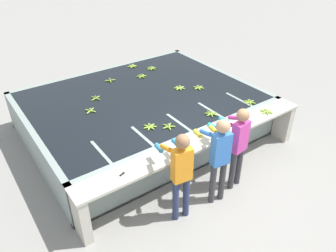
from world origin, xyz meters
name	(u,v)px	position (x,y,z in m)	size (l,w,h in m)	color
ground_plane	(208,184)	(0.00, 0.00, 0.00)	(80.00, 80.00, 0.00)	gray
wash_tank	(142,113)	(0.00, 2.42, 0.46)	(5.12, 3.97, 0.94)	gray
work_ledge	(202,151)	(0.00, 0.23, 0.68)	(5.12, 0.45, 0.94)	#B7B2A3
worker_0	(181,169)	(-0.92, -0.30, 1.03)	(0.47, 0.74, 1.70)	navy
worker_1	(219,154)	(-0.15, -0.36, 1.04)	(0.48, 0.74, 1.72)	#38383D
worker_2	(238,141)	(0.39, -0.27, 1.02)	(0.46, 0.73, 1.69)	#38383D
banana_bunch_floating_0	(211,113)	(0.74, 0.84, 0.95)	(0.28, 0.28, 0.08)	#75A333
banana_bunch_floating_1	(168,126)	(-0.27, 0.94, 0.95)	(0.26, 0.28, 0.08)	#7FAD33
banana_bunch_floating_2	(151,68)	(1.06, 3.62, 0.95)	(0.28, 0.28, 0.08)	#75A333
banana_bunch_floating_3	(249,102)	(1.78, 0.72, 0.95)	(0.28, 0.26, 0.08)	#8CB738
banana_bunch_floating_4	(90,111)	(-1.26, 2.41, 0.95)	(0.25, 0.25, 0.08)	#8CB738
banana_bunch_floating_5	(96,98)	(-0.92, 2.87, 0.95)	(0.27, 0.27, 0.08)	#75A333
banana_bunch_floating_6	(179,88)	(0.95, 2.20, 0.95)	(0.28, 0.28, 0.08)	#9EC642
banana_bunch_floating_7	(110,80)	(-0.21, 3.56, 0.95)	(0.28, 0.28, 0.08)	#75A333
banana_bunch_floating_8	(198,88)	(1.34, 1.95, 0.95)	(0.28, 0.27, 0.08)	#93BC3D
banana_bunch_floating_9	(150,127)	(-0.57, 1.15, 0.95)	(0.28, 0.28, 0.08)	#8CB738
banana_bunch_floating_10	(132,66)	(0.72, 4.06, 0.95)	(0.28, 0.28, 0.08)	#93BC3D
banana_bunch_floating_11	(142,76)	(0.57, 3.32, 0.95)	(0.27, 0.28, 0.08)	#7FAD33
banana_bunch_ledge_0	(266,112)	(1.75, 0.21, 0.96)	(0.28, 0.26, 0.08)	#93BC3D
knife_0	(125,172)	(-1.63, 0.24, 0.95)	(0.34, 0.14, 0.02)	silver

